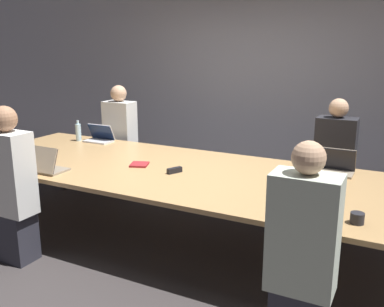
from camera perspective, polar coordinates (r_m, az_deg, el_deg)
name	(u,v)px	position (r m, az deg, el deg)	size (l,w,h in m)	color
ground_plane	(180,240)	(4.36, -1.65, -11.43)	(24.00, 24.00, 0.00)	#383333
curtain_wall	(260,82)	(6.08, 8.99, 9.45)	(12.00, 0.06, 2.80)	#9999A3
conference_table	(179,174)	(4.11, -1.72, -2.73)	(4.68, 1.64, 0.73)	tan
laptop_near_left	(46,165)	(4.23, -18.83, -1.46)	(0.31, 0.25, 0.25)	gray
person_near_left	(11,188)	(4.06, -22.95, -4.22)	(0.40, 0.24, 1.40)	#2D2D38
cup_near_left	(32,164)	(4.46, -20.58, -1.26)	(0.09, 0.09, 0.08)	red
laptop_near_right	(315,206)	(3.10, 16.09, -6.79)	(0.34, 0.26, 0.26)	gray
person_near_right	(302,257)	(2.70, 14.43, -13.24)	(0.40, 0.24, 1.37)	#2D2D38
cup_near_right	(357,218)	(3.09, 21.17, -8.04)	(0.09, 0.09, 0.08)	#232328
bottle_near_right	(284,189)	(3.30, 12.12, -4.64)	(0.07, 0.07, 0.25)	black
laptop_far_right	(334,166)	(4.21, 18.39, -1.57)	(0.37, 0.22, 0.23)	gray
person_far_right	(334,167)	(4.68, 18.38, -1.69)	(0.40, 0.24, 1.37)	#2D2D38
laptop_far_left	(100,137)	(5.42, -12.20, 2.23)	(0.35, 0.22, 0.21)	silver
person_far_left	(120,139)	(5.76, -9.52, 1.85)	(0.40, 0.24, 1.39)	#2D2D38
bottle_far_left	(78,132)	(5.51, -14.92, 2.79)	(0.07, 0.07, 0.26)	#ADD1E0
stapler	(175,170)	(4.00, -2.34, -2.25)	(0.11, 0.15, 0.05)	black
notebook	(139,164)	(4.28, -7.03, -1.46)	(0.22, 0.23, 0.02)	maroon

